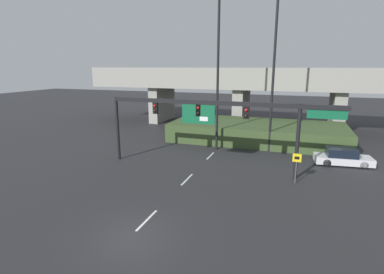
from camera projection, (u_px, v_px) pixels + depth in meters
The scene contains 9 objects.
ground_plane at pixel (132, 235), 15.00m from camera, with size 160.00×160.00×0.00m, color #262628.
lane_markings at pixel (210, 156), 28.28m from camera, with size 0.14×28.15×0.01m.
signal_gantry at pixel (212, 113), 23.45m from camera, with size 18.54×0.44×5.63m.
speed_limit_sign at pixel (297, 164), 21.25m from camera, with size 0.60×0.11×2.29m.
highway_light_pole_near at pixel (275, 53), 27.67m from camera, with size 0.70×0.36×18.12m.
highway_light_pole_far at pixel (218, 57), 28.47m from camera, with size 0.70×0.36×17.49m.
overpass_bridge at pixel (242, 86), 41.67m from camera, with size 43.44×8.32×8.08m.
grass_embankment at pixel (257, 132), 33.89m from camera, with size 19.00×8.27×2.01m.
parked_sedan_near_right at pixel (342, 157), 25.59m from camera, with size 4.74×2.34×1.45m.
Camera 1 is at (7.26, -11.73, 8.24)m, focal length 28.00 mm.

